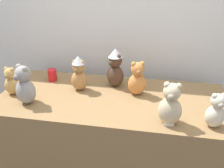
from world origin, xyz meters
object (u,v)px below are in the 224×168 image
at_px(teddy_bear_cream, 216,111).
at_px(teddy_bear_honey, 11,82).
at_px(teddy_bear_ash, 25,86).
at_px(display_table, 112,132).
at_px(teddy_bear_ginger, 137,79).
at_px(party_cup_red, 52,75).
at_px(teddy_bear_caramel, 79,74).
at_px(teddy_bear_cocoa, 115,68).
at_px(teddy_bear_sand, 170,105).

distance_m(teddy_bear_cream, teddy_bear_honey, 1.56).
bearing_deg(teddy_bear_ash, display_table, 42.95).
distance_m(teddy_bear_honey, teddy_bear_ginger, 1.03).
relative_size(display_table, party_cup_red, 16.83).
bearing_deg(teddy_bear_honey, teddy_bear_caramel, 21.18).
bearing_deg(teddy_bear_cocoa, display_table, -54.45).
bearing_deg(teddy_bear_cocoa, teddy_bear_sand, -14.50).
bearing_deg(teddy_bear_caramel, party_cup_red, 153.68).
xyz_separation_m(display_table, teddy_bear_cream, (0.73, -0.27, 0.47)).
relative_size(teddy_bear_honey, teddy_bear_ginger, 0.83).
xyz_separation_m(display_table, teddy_bear_ash, (-0.63, -0.20, 0.50)).
bearing_deg(teddy_bear_ash, teddy_bear_cocoa, 58.79).
bearing_deg(teddy_bear_caramel, teddy_bear_sand, -28.81).
height_order(teddy_bear_caramel, teddy_bear_ash, teddy_bear_ash).
bearing_deg(teddy_bear_caramel, teddy_bear_ash, -142.54).
bearing_deg(teddy_bear_ash, teddy_bear_sand, 21.05).
height_order(teddy_bear_caramel, teddy_bear_cocoa, teddy_bear_cocoa).
xyz_separation_m(teddy_bear_sand, teddy_bear_ash, (-1.08, 0.08, 0.00)).
bearing_deg(teddy_bear_ginger, party_cup_red, 155.30).
xyz_separation_m(display_table, teddy_bear_ginger, (0.19, 0.09, 0.49)).
distance_m(display_table, teddy_bear_ginger, 0.53).
relative_size(teddy_bear_honey, teddy_bear_cocoa, 0.69).
xyz_separation_m(teddy_bear_honey, party_cup_red, (0.22, 0.30, -0.06)).
distance_m(teddy_bear_sand, teddy_bear_ash, 1.08).
bearing_deg(teddy_bear_honey, teddy_bear_cocoa, 23.55).
height_order(teddy_bear_cream, teddy_bear_cocoa, teddy_bear_cocoa).
relative_size(teddy_bear_cream, teddy_bear_ash, 0.79).
distance_m(teddy_bear_cocoa, party_cup_red, 0.60).
bearing_deg(teddy_bear_sand, display_table, 153.49).
bearing_deg(party_cup_red, teddy_bear_cream, -19.94).
height_order(teddy_bear_caramel, party_cup_red, teddy_bear_caramel).
xyz_separation_m(teddy_bear_honey, teddy_bear_ash, (0.19, -0.12, 0.04)).
height_order(teddy_bear_cream, teddy_bear_ginger, teddy_bear_ginger).
relative_size(display_table, teddy_bear_honey, 7.79).
height_order(teddy_bear_honey, party_cup_red, teddy_bear_honey).
height_order(display_table, teddy_bear_ash, teddy_bear_ash).
distance_m(teddy_bear_sand, teddy_bear_cocoa, 0.67).
bearing_deg(teddy_bear_caramel, teddy_bear_cocoa, 21.70).
relative_size(display_table, teddy_bear_cocoa, 5.39).
bearing_deg(teddy_bear_honey, display_table, 9.39).
xyz_separation_m(teddy_bear_cream, party_cup_red, (-1.33, 0.48, -0.06)).
height_order(teddy_bear_sand, teddy_bear_ash, teddy_bear_ash).
relative_size(display_table, teddy_bear_ash, 5.85).
bearing_deg(teddy_bear_ash, teddy_bear_caramel, 65.33).
bearing_deg(teddy_bear_cream, teddy_bear_honey, 159.44).
relative_size(teddy_bear_cocoa, party_cup_red, 3.12).
bearing_deg(teddy_bear_ginger, display_table, -170.15).
bearing_deg(teddy_bear_cocoa, teddy_bear_ginger, 2.17).
height_order(display_table, party_cup_red, party_cup_red).
bearing_deg(teddy_bear_sand, party_cup_red, 160.44).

